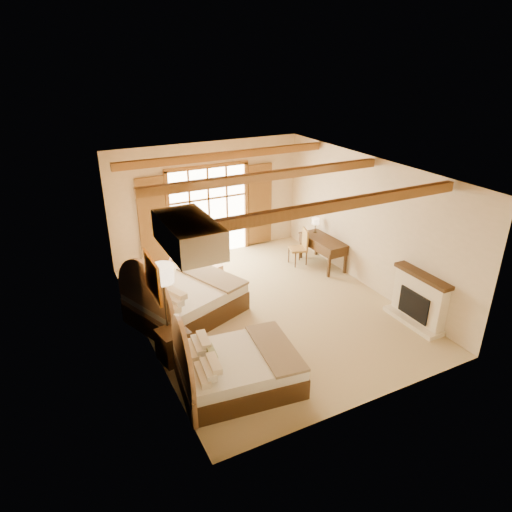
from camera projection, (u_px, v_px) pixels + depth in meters
floor at (267, 307)px, 10.48m from camera, size 7.00×7.00×0.00m
wall_back at (208, 200)px, 12.67m from camera, size 5.50×0.00×5.50m
wall_left at (140, 269)px, 8.69m from camera, size 0.00×7.00×7.00m
wall_right at (368, 223)px, 10.96m from camera, size 0.00×7.00×7.00m
ceiling at (268, 170)px, 9.16m from camera, size 7.00×7.00×0.00m
ceiling_beams at (268, 176)px, 9.21m from camera, size 5.39×4.60×0.18m
french_doors at (209, 213)px, 12.76m from camera, size 3.95×0.08×2.60m
fireplace at (418, 301)px, 9.72m from camera, size 0.46×1.40×1.16m
painting at (153, 277)px, 8.04m from camera, size 0.06×0.95×0.75m
canopy_valance at (188, 234)px, 6.65m from camera, size 0.70×1.40×0.45m
bed_near at (231, 368)px, 7.85m from camera, size 2.21×1.77×1.34m
bed_far at (180, 299)px, 9.94m from camera, size 2.82×2.39×1.48m
nightstand at (174, 345)px, 8.61m from camera, size 0.62×0.62×0.64m
floor_lamp at (163, 279)px, 8.24m from camera, size 0.40×0.40×1.90m
armchair at (157, 273)px, 11.38m from camera, size 0.92×0.94×0.67m
ottoman at (209, 272)px, 11.73m from camera, size 0.67×0.67×0.38m
desk at (323, 251)px, 12.38m from camera, size 0.68×1.47×0.78m
desk_chair at (298, 253)px, 12.51m from camera, size 0.55×0.55×1.01m
desk_lamp at (316, 222)px, 12.56m from camera, size 0.20×0.20×0.40m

